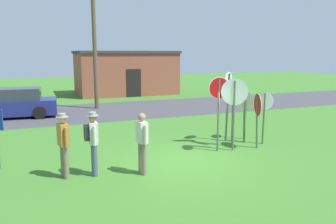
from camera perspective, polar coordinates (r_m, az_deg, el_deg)
ground_plane at (r=10.36m, az=2.61°, el=-8.41°), size 80.00×80.00×0.00m
street_asphalt at (r=19.58m, az=-9.57°, el=0.25°), size 60.00×6.40×0.01m
building_background at (r=27.70m, az=-7.30°, el=6.73°), size 7.84×5.09×3.45m
utility_pole at (r=20.26m, az=-12.41°, el=11.01°), size 1.80×0.24×7.07m
parked_car_on_street at (r=18.94m, az=-24.80°, el=1.23°), size 4.43×2.27×1.51m
stop_sign_rear_right at (r=13.04m, az=12.96°, el=1.13°), size 0.41×0.48×1.99m
stop_sign_leaning_left at (r=12.04m, az=8.67°, el=2.32°), size 0.78×0.14×2.45m
stop_sign_low_front at (r=11.89m, az=15.01°, el=0.14°), size 0.30×0.77×1.92m
stop_sign_tallest at (r=11.36m, az=11.24°, el=1.86°), size 0.77×0.47×2.45m
stop_sign_far_back at (r=12.51m, az=13.04°, el=0.65°), size 0.54×0.58×1.91m
stop_sign_leaning_right at (r=11.86m, az=11.08°, el=1.85°), size 0.28×0.74×2.37m
stop_sign_center_cluster at (r=12.57m, az=10.16°, el=2.76°), size 0.55×0.38×2.60m
stop_sign_rear_left at (r=11.23m, az=8.58°, el=-0.00°), size 0.31×0.57×2.01m
stop_sign_nearest at (r=12.51m, az=16.10°, el=0.45°), size 0.30×0.60×1.91m
person_on_left at (r=9.18m, az=-12.72°, el=-4.50°), size 0.40×0.57×1.74m
person_in_blue at (r=9.10m, az=-4.44°, el=-4.80°), size 0.26×0.57×1.69m
person_near_signs at (r=9.20m, az=-17.40°, el=-4.85°), size 0.32×0.56×1.74m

